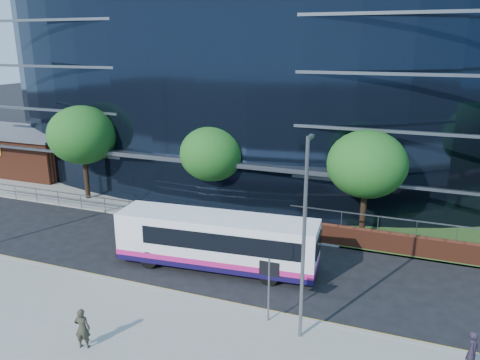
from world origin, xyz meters
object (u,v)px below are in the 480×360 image
at_px(tree_far_c, 367,164).
at_px(streetlight_east, 304,235).
at_px(street_sign, 269,277).
at_px(city_bus, 218,241).
at_px(brick_pavilion, 36,152).
at_px(tree_far_a, 82,135).
at_px(tree_far_b, 212,154).
at_px(pedestrian, 473,351).
at_px(pedestrian_b, 82,328).

distance_m(tree_far_c, streetlight_east, 11.22).
distance_m(street_sign, city_bus, 5.58).
bearing_deg(street_sign, brick_pavilion, 150.35).
height_order(tree_far_a, city_bus, tree_far_a).
relative_size(tree_far_b, city_bus, 0.57).
xyz_separation_m(tree_far_a, pedestrian, (25.10, -10.98, -3.95)).
distance_m(brick_pavilion, pedestrian, 37.46).
height_order(street_sign, pedestrian_b, street_sign).
distance_m(tree_far_a, streetlight_east, 22.05).
bearing_deg(street_sign, pedestrian, -2.98).
bearing_deg(city_bus, pedestrian, -25.14).
height_order(tree_far_b, pedestrian, tree_far_b).
height_order(brick_pavilion, pedestrian_b, brick_pavilion).
relative_size(streetlight_east, pedestrian_b, 4.91).
height_order(street_sign, tree_far_c, tree_far_c).
xyz_separation_m(streetlight_east, city_bus, (-5.45, 4.48, -2.95)).
height_order(tree_far_a, tree_far_b, tree_far_a).
bearing_deg(brick_pavilion, city_bus, -26.40).
distance_m(tree_far_b, streetlight_east, 14.74).
relative_size(tree_far_c, pedestrian_b, 4.00).
bearing_deg(city_bus, streetlight_east, -44.20).
distance_m(streetlight_east, pedestrian_b, 9.02).
distance_m(brick_pavilion, streetlight_east, 32.19).
distance_m(street_sign, tree_far_c, 11.14).
xyz_separation_m(street_sign, tree_far_c, (2.50, 10.59, 2.39)).
xyz_separation_m(street_sign, pedestrian_b, (-5.98, -4.23, -1.18)).
bearing_deg(pedestrian_b, city_bus, -121.31).
height_order(brick_pavilion, tree_far_a, tree_far_a).
distance_m(tree_far_b, pedestrian_b, 15.73).
relative_size(streetlight_east, city_bus, 0.76).
relative_size(tree_far_c, streetlight_east, 0.81).
bearing_deg(pedestrian, city_bus, 88.55).
xyz_separation_m(street_sign, tree_far_b, (-7.50, 11.09, 2.06)).
height_order(tree_far_b, city_bus, tree_far_b).
relative_size(street_sign, pedestrian_b, 1.72).
xyz_separation_m(tree_far_a, tree_far_b, (10.00, 0.50, -0.65)).
distance_m(tree_far_a, city_bus, 15.49).
height_order(streetlight_east, pedestrian, streetlight_east).
xyz_separation_m(street_sign, city_bus, (-3.95, 3.89, -0.66)).
height_order(tree_far_a, streetlight_east, streetlight_east).
height_order(city_bus, pedestrian_b, city_bus).
bearing_deg(brick_pavilion, pedestrian, -24.42).
distance_m(tree_far_a, tree_far_b, 10.03).
xyz_separation_m(tree_far_b, city_bus, (3.55, -7.20, -2.72)).
relative_size(city_bus, pedestrian, 6.96).
bearing_deg(tree_far_a, city_bus, -26.30).
distance_m(tree_far_b, city_bus, 8.48).
xyz_separation_m(tree_far_b, streetlight_east, (9.00, -11.67, 0.23)).
bearing_deg(city_bus, brick_pavilion, 148.82).
xyz_separation_m(brick_pavilion, tree_far_a, (9.00, -4.50, 2.92)).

